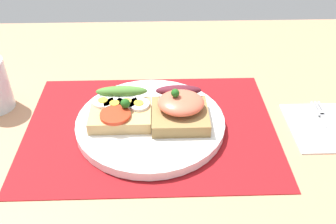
{
  "coord_description": "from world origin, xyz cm",
  "views": [
    {
      "loc": [
        1.43,
        -50.13,
        41.19
      ],
      "look_at": [
        3.0,
        0.0,
        3.36
      ],
      "focal_mm": 40.06,
      "sensor_mm": 36.0,
      "label": 1
    }
  ],
  "objects_px": {
    "plate": "(151,123)",
    "sandwich_egg_tomato": "(121,110)",
    "napkin": "(326,126)",
    "sandwich_salmon": "(180,109)",
    "fork": "(327,123)"
  },
  "relations": [
    {
      "from": "sandwich_salmon",
      "to": "napkin",
      "type": "relative_size",
      "value": 0.78
    },
    {
      "from": "plate",
      "to": "sandwich_egg_tomato",
      "type": "xyz_separation_m",
      "value": [
        -0.05,
        0.01,
        0.02
      ]
    },
    {
      "from": "sandwich_salmon",
      "to": "napkin",
      "type": "height_order",
      "value": "sandwich_salmon"
    },
    {
      "from": "sandwich_egg_tomato",
      "to": "sandwich_salmon",
      "type": "distance_m",
      "value": 0.1
    },
    {
      "from": "fork",
      "to": "napkin",
      "type": "bearing_deg",
      "value": -125.76
    },
    {
      "from": "napkin",
      "to": "fork",
      "type": "xyz_separation_m",
      "value": [
        0.0,
        0.0,
        0.0
      ]
    },
    {
      "from": "plate",
      "to": "fork",
      "type": "xyz_separation_m",
      "value": [
        0.31,
        -0.01,
        -0.0
      ]
    },
    {
      "from": "napkin",
      "to": "sandwich_salmon",
      "type": "bearing_deg",
      "value": 178.28
    },
    {
      "from": "plate",
      "to": "sandwich_salmon",
      "type": "distance_m",
      "value": 0.06
    },
    {
      "from": "plate",
      "to": "sandwich_egg_tomato",
      "type": "distance_m",
      "value": 0.06
    },
    {
      "from": "fork",
      "to": "plate",
      "type": "bearing_deg",
      "value": 178.99
    },
    {
      "from": "plate",
      "to": "fork",
      "type": "distance_m",
      "value": 0.31
    },
    {
      "from": "sandwich_salmon",
      "to": "fork",
      "type": "height_order",
      "value": "sandwich_salmon"
    },
    {
      "from": "plate",
      "to": "napkin",
      "type": "bearing_deg",
      "value": -1.66
    },
    {
      "from": "plate",
      "to": "napkin",
      "type": "height_order",
      "value": "plate"
    }
  ]
}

